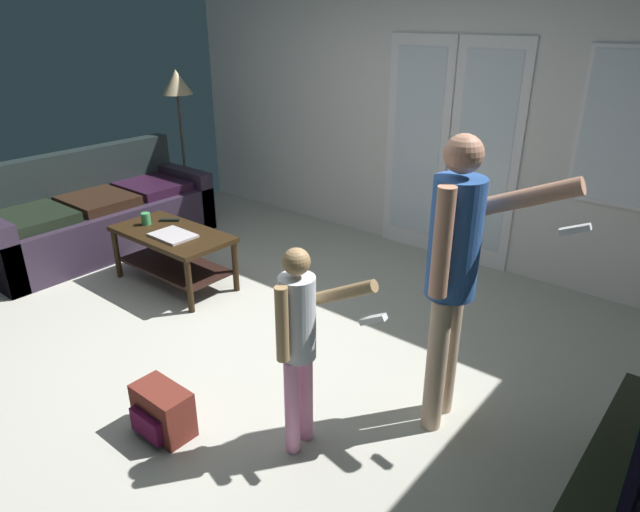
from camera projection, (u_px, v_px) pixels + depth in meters
ground_plane at (233, 345)px, 3.95m from camera, size 5.75×4.90×0.02m
wall_back_with_doors at (426, 114)px, 5.09m from camera, size 5.75×0.09×2.67m
leather_couch at (97, 217)px, 5.45m from camera, size 0.88×2.17×0.92m
coffee_table at (173, 246)px, 4.68m from camera, size 1.07×0.55×0.48m
person_adult at (455, 262)px, 2.83m from camera, size 0.70×0.50×1.64m
person_child at (300, 334)px, 2.75m from camera, size 0.50×0.35×1.15m
floor_lamp at (177, 90)px, 6.14m from camera, size 0.34×0.34×1.58m
backpack at (162, 411)px, 3.06m from camera, size 0.34×0.23×0.28m
loose_keyboard at (156, 412)px, 3.25m from camera, size 0.46×0.26×0.02m
laptop_closed at (173, 235)px, 4.53m from camera, size 0.36×0.26×0.02m
cup_near_edge at (146, 219)px, 4.77m from camera, size 0.08×0.08×0.10m
tv_remote_black at (170, 220)px, 4.86m from camera, size 0.16×0.15×0.02m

